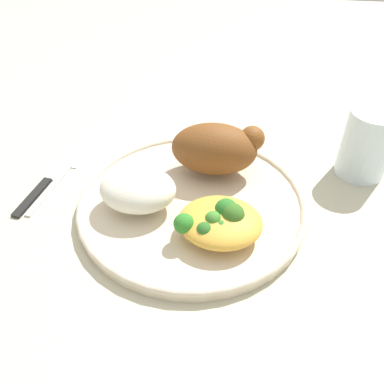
{
  "coord_description": "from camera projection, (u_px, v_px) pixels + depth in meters",
  "views": [
    {
      "loc": [
        0.05,
        -0.38,
        0.36
      ],
      "look_at": [
        0.0,
        0.0,
        0.03
      ],
      "focal_mm": 37.66,
      "sensor_mm": 36.0,
      "label": 1
    }
  ],
  "objects": [
    {
      "name": "ground_plane",
      "position": [
        192.0,
        208.0,
        0.53
      ],
      "size": [
        2.0,
        2.0,
        0.0
      ],
      "primitive_type": "plane",
      "color": "beige"
    },
    {
      "name": "plate",
      "position": [
        192.0,
        203.0,
        0.52
      ],
      "size": [
        0.29,
        0.29,
        0.02
      ],
      "color": "beige",
      "rests_on": "ground_plane"
    },
    {
      "name": "roasted_chicken",
      "position": [
        217.0,
        148.0,
        0.54
      ],
      "size": [
        0.12,
        0.07,
        0.07
      ],
      "color": "brown",
      "rests_on": "plate"
    },
    {
      "name": "rice_pile",
      "position": [
        138.0,
        189.0,
        0.49
      ],
      "size": [
        0.09,
        0.07,
        0.05
      ],
      "primitive_type": "ellipsoid",
      "color": "silver",
      "rests_on": "plate"
    },
    {
      "name": "mac_cheese_with_broccoli",
      "position": [
        220.0,
        221.0,
        0.46
      ],
      "size": [
        0.1,
        0.09,
        0.04
      ],
      "color": "gold",
      "rests_on": "plate"
    },
    {
      "name": "fork",
      "position": [
        59.0,
        178.0,
        0.57
      ],
      "size": [
        0.03,
        0.14,
        0.01
      ],
      "color": "silver",
      "rests_on": "ground_plane"
    },
    {
      "name": "knife",
      "position": [
        48.0,
        179.0,
        0.57
      ],
      "size": [
        0.04,
        0.19,
        0.01
      ],
      "color": "black",
      "rests_on": "ground_plane"
    },
    {
      "name": "water_glass",
      "position": [
        367.0,
        144.0,
        0.55
      ],
      "size": [
        0.07,
        0.07,
        0.1
      ],
      "primitive_type": "cylinder",
      "color": "silver",
      "rests_on": "ground_plane"
    }
  ]
}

